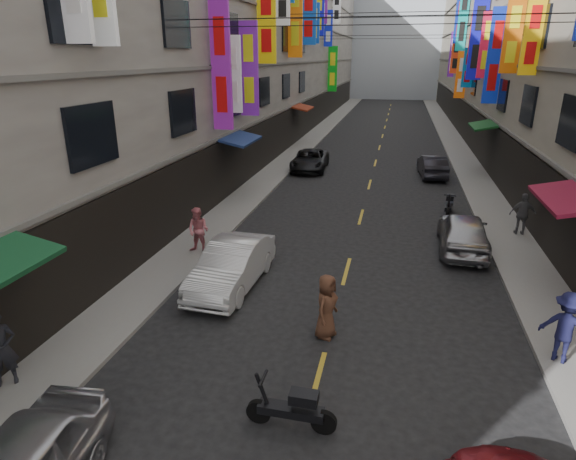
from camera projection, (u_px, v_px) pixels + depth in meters
The scene contains 20 objects.
sidewalk_left at pixel (306, 144), 39.55m from camera, with size 2.00×90.00×0.12m, color slate.
sidewalk_right at pixel (458, 150), 37.05m from camera, with size 2.00×90.00×0.12m, color slate.
building_row_left at pixel (232, 20), 37.58m from camera, with size 10.14×90.00×19.00m.
building_row_right at pixel (568, 15), 32.59m from camera, with size 10.14×90.00×19.00m.
haze_block at pixel (398, 30), 80.41m from camera, with size 18.00×8.00×22.00m, color #A7AFBA.
shop_signage at pixel (379, 17), 29.00m from camera, with size 14.00×55.00×12.27m.
street_awnings at pixel (341, 142), 22.89m from camera, with size 13.99×35.20×0.41m.
overhead_cables at pixel (380, 16), 24.32m from camera, with size 14.00×38.04×1.24m.
lane_markings at pixel (378, 155), 35.57m from camera, with size 0.12×80.20×0.01m.
scooter_crossing at pixel (293, 409), 9.30m from camera, with size 1.80×0.50×1.14m.
scooter_far_right at pixel (449, 205), 22.05m from camera, with size 0.58×1.80×1.14m.
car_left_mid at pixel (232, 265), 15.00m from camera, with size 1.53×4.37×1.44m, color silver.
car_left_far at pixel (310, 160), 30.59m from camera, with size 2.10×4.55×1.26m, color black.
car_right_mid at pixel (463, 232), 17.84m from camera, with size 1.72×4.27×1.45m, color #A2A1A6.
car_right_far at pixel (432, 166), 28.87m from camera, with size 1.38×3.95×1.30m, color #23232A.
pedestrian_lnear at pixel (1, 348), 10.27m from camera, with size 0.63×0.58×1.74m, color black.
pedestrian_lfar at pixel (198, 230), 17.31m from camera, with size 0.82×0.56×1.68m, color #D4707A.
pedestrian_rnear at pixel (566, 327), 11.06m from camera, with size 1.13×0.58×1.75m, color #15153A.
pedestrian_rfar at pixel (523, 214), 19.08m from camera, with size 0.99×0.56×1.69m, color #58575A.
pedestrian_crossing at pixel (326, 306), 12.25m from camera, with size 0.84×0.58×1.73m, color #543221.
Camera 1 is at (1.35, 3.06, 6.87)m, focal length 30.00 mm.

